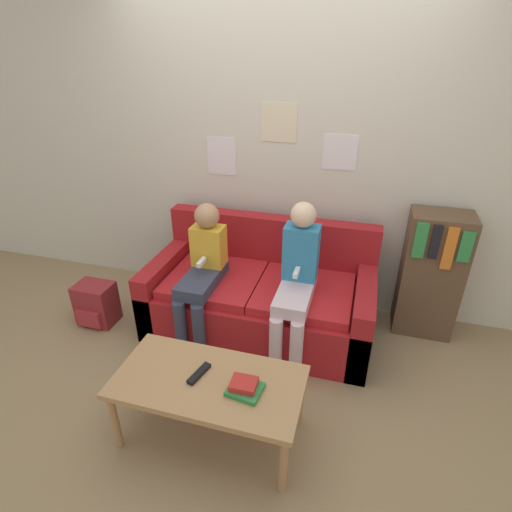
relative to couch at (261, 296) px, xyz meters
The scene contains 10 objects.
ground_plane 0.61m from the couch, 90.00° to the right, with size 10.00×10.00×0.00m, color #937A56.
wall_back 1.15m from the couch, 90.00° to the left, with size 8.00×0.06×2.60m.
couch is the anchor object (origin of this frame).
coffee_table 1.08m from the couch, 90.12° to the right, with size 1.03×0.52×0.42m.
person_left 0.54m from the couch, 152.31° to the right, with size 0.24×0.58×1.03m.
person_right 0.50m from the couch, 32.18° to the right, with size 0.24×0.58×1.11m.
tv_remote 1.07m from the couch, 93.29° to the right, with size 0.08×0.17×0.02m.
book_stack 1.13m from the couch, 79.06° to the right, with size 0.19×0.17×0.06m.
bookshelf 1.30m from the couch, 14.35° to the left, with size 0.43×0.32×0.99m.
backpack 1.34m from the couch, 165.85° to the right, with size 0.29×0.25×0.35m.
Camera 1 is at (0.69, -1.99, 2.03)m, focal length 28.00 mm.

